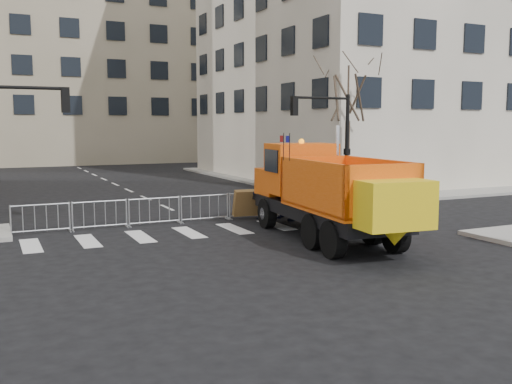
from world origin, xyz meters
name	(u,v)px	position (x,y,z in m)	size (l,w,h in m)	color
ground	(287,262)	(0.00, 0.00, 0.00)	(120.00, 120.00, 0.00)	black
sidewalk_back	(191,217)	(0.00, 8.50, 0.07)	(64.00, 5.00, 0.15)	gray
building_far	(59,50)	(0.00, 52.00, 12.00)	(30.00, 18.00, 24.00)	#9E9379
traffic_light_right	(347,150)	(8.50, 9.50, 2.70)	(0.18, 0.18, 5.40)	black
crowd_barriers	(180,209)	(-0.75, 7.60, 0.55)	(12.60, 0.60, 1.10)	#9EA0A5
street_tree	(348,128)	(9.20, 10.50, 3.75)	(3.00, 3.00, 7.50)	#382B21
plow_truck	(328,190)	(2.71, 2.12, 1.73)	(3.73, 10.24, 3.90)	black
cop_a	(281,196)	(3.48, 7.00, 0.95)	(0.69, 0.45, 1.89)	black
cop_b	(263,195)	(2.64, 7.00, 1.00)	(0.98, 0.76, 2.01)	black
cop_c	(293,200)	(3.59, 6.13, 0.85)	(1.00, 0.42, 1.70)	black
newspaper_box	(266,197)	(3.64, 8.70, 0.70)	(0.45, 0.40, 1.10)	#AA0D18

